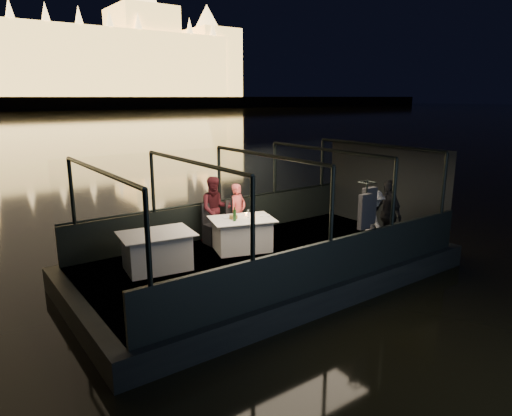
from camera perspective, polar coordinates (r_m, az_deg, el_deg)
boat_hull at (r=10.61m, az=1.28°, el=-8.58°), size 8.60×4.40×1.00m
boat_deck at (r=10.43m, az=1.29°, el=-6.14°), size 8.00×4.00×0.04m
gunwale_port at (r=11.87m, az=-4.53°, el=-1.33°), size 8.00×0.08×0.90m
gunwale_starboard at (r=8.86m, az=9.19°, el=-6.77°), size 8.00×0.08×0.90m
cabin_glass_port at (r=11.63m, az=-4.63°, el=4.15°), size 8.00×0.02×1.40m
cabin_glass_starboard at (r=8.53m, az=9.49°, el=0.49°), size 8.00×0.02×1.40m
cabin_roof_glass at (r=9.89m, az=1.37°, el=6.60°), size 8.00×4.00×0.02m
end_wall_fore at (r=8.39m, az=-21.05°, el=-3.66°), size 0.02×4.00×2.30m
end_wall_aft at (r=12.86m, az=15.70°, el=2.57°), size 0.02×4.00×2.30m
canopy_ribs at (r=10.10m, az=1.33°, el=0.11°), size 8.00×4.00×2.30m
dining_table_central at (r=10.73m, az=-1.74°, el=-3.29°), size 1.69×1.43×0.77m
dining_table_aft at (r=9.77m, az=-12.25°, el=-5.34°), size 1.62×1.27×0.79m
chair_port_left at (r=11.23m, az=-5.22°, el=-2.22°), size 0.47×0.47×0.98m
chair_port_right at (r=11.43m, az=-2.21°, el=-1.89°), size 0.49×0.49×1.01m
coat_stand at (r=9.75m, az=13.43°, el=-2.28°), size 0.65×0.60×1.88m
person_woman_coral at (r=11.51m, az=-2.27°, el=-0.24°), size 0.59×0.48×1.42m
person_man_maroon at (r=11.34m, az=-5.10°, el=-0.49°), size 0.94×0.83×1.63m
passenger_stripe at (r=10.77m, az=14.28°, el=-1.09°), size 0.84×1.10×1.50m
passenger_dark at (r=11.23m, az=16.14°, el=-0.60°), size 0.68×1.05×1.65m
wine_bottle at (r=10.40m, az=-2.69°, el=-0.82°), size 0.08×0.08×0.32m
bread_basket at (r=10.63m, az=-2.84°, el=-1.12°), size 0.22×0.22×0.08m
amber_candle at (r=10.87m, az=-1.25°, el=-0.77°), size 0.06×0.06×0.07m
plate_near at (r=10.87m, az=1.10°, el=-0.94°), size 0.33×0.33×0.02m
plate_far at (r=10.73m, az=-3.58°, el=-1.16°), size 0.27×0.27×0.02m
wine_glass_white at (r=10.47m, az=-2.59°, el=-1.03°), size 0.07×0.07×0.19m
wine_glass_red at (r=11.10m, az=-0.58°, el=-0.16°), size 0.08×0.08×0.19m
wine_glass_empty at (r=10.68m, az=-0.98°, el=-0.73°), size 0.08×0.08×0.19m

